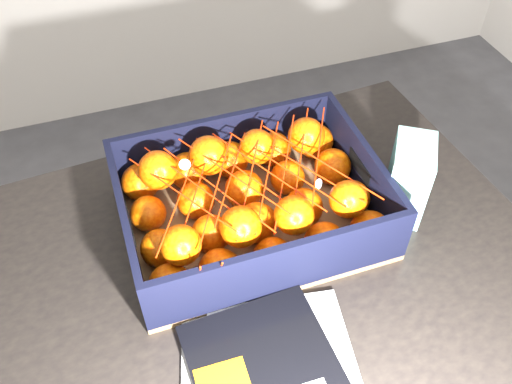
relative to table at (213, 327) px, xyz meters
name	(u,v)px	position (x,y,z in m)	size (l,w,h in m)	color
room_shell	(354,121)	(0.09, -0.20, 0.60)	(3.54, 3.54, 2.50)	beige
table	(213,327)	(0.00, 0.00, 0.00)	(1.26, 0.89, 0.75)	black
produce_crate	(251,208)	(0.12, 0.13, 0.14)	(0.45, 0.34, 0.12)	olive
clementine_heap	(251,199)	(0.12, 0.13, 0.16)	(0.43, 0.32, 0.13)	#D74A04
mesh_net	(249,180)	(0.11, 0.12, 0.22)	(0.37, 0.30, 0.09)	red
retail_carton	(408,179)	(0.39, 0.07, 0.18)	(0.07, 0.10, 0.15)	silver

